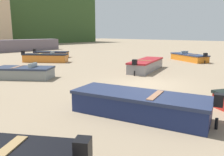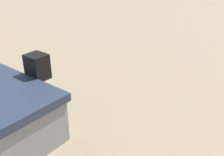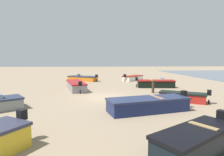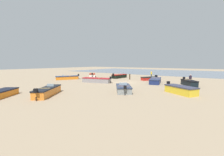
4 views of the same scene
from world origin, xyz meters
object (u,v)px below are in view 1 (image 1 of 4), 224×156
(boat_grey_1, at_px, (24,73))
(boat_orange_8, at_px, (51,54))
(boat_orange_4, at_px, (189,57))
(boat_navy_9, at_px, (139,104))
(boat_orange_0, at_px, (45,58))
(boat_grey_10, at_px, (146,65))

(boat_grey_1, bearing_deg, boat_orange_8, -167.28)
(boat_grey_1, distance_m, boat_orange_4, 17.55)
(boat_grey_1, height_order, boat_orange_4, boat_grey_1)
(boat_orange_4, bearing_deg, boat_navy_9, -134.15)
(boat_orange_0, height_order, boat_grey_10, boat_orange_0)
(boat_grey_1, relative_size, boat_orange_4, 0.84)
(boat_orange_4, xyz_separation_m, boat_navy_9, (-17.67, -5.52, 0.04))
(boat_orange_0, relative_size, boat_grey_10, 0.82)
(boat_orange_0, bearing_deg, boat_grey_10, 67.46)
(boat_orange_4, distance_m, boat_grey_10, 8.60)
(boat_orange_0, bearing_deg, boat_orange_4, 99.82)
(boat_orange_8, distance_m, boat_navy_9, 22.34)
(boat_orange_4, relative_size, boat_orange_8, 1.14)
(boat_orange_4, distance_m, boat_orange_8, 16.63)
(boat_orange_0, height_order, boat_navy_9, boat_orange_0)
(boat_grey_1, distance_m, boat_navy_9, 10.00)
(boat_orange_0, bearing_deg, boat_grey_1, 13.02)
(boat_navy_9, height_order, boat_grey_10, boat_grey_10)
(boat_orange_0, xyz_separation_m, boat_orange_4, (11.09, -11.06, -0.06))
(boat_grey_1, height_order, boat_orange_8, boat_grey_1)
(boat_orange_8, height_order, boat_grey_10, boat_grey_10)
(boat_orange_0, distance_m, boat_orange_8, 4.73)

